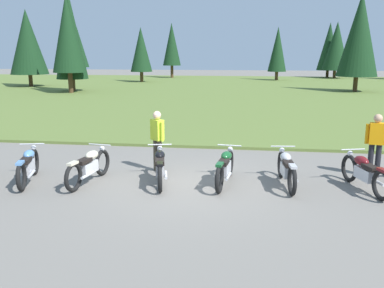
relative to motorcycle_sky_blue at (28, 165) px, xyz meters
name	(u,v)px	position (x,y,z in m)	size (l,w,h in m)	color
ground_plane	(189,184)	(4.03, 0.35, -0.44)	(140.00, 140.00, 0.00)	slate
grass_moorland	(232,91)	(4.03, 26.31, -0.39)	(80.00, 44.00, 0.10)	#5B7033
forest_treeline	(223,43)	(2.64, 35.24, 3.74)	(44.85, 26.88, 8.20)	#47331E
motorcycle_sky_blue	(28,165)	(0.00, 0.00, 0.00)	(0.81, 2.05, 0.88)	black
motorcycle_cream	(89,166)	(1.54, 0.15, 0.00)	(0.62, 2.09, 0.88)	black
motorcycle_black	(160,166)	(3.31, 0.37, 0.00)	(0.72, 2.07, 0.88)	black
motorcycle_british_green	(225,167)	(4.92, 0.51, 0.00)	(0.62, 2.10, 0.88)	black
motorcycle_silver	(287,168)	(6.42, 0.58, 0.00)	(0.62, 2.10, 0.88)	black
motorcycle_maroon	(364,172)	(8.22, 0.49, 0.00)	(0.81, 2.05, 0.88)	black
rider_in_hivis_vest	(157,137)	(3.01, 1.43, 0.51)	(0.43, 0.41, 1.67)	#4C4233
rider_with_back_turned	(376,142)	(8.77, 1.67, 0.51)	(0.54, 0.28, 1.67)	black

